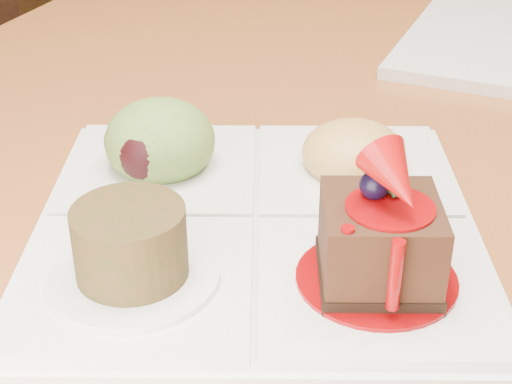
% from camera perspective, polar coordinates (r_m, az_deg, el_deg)
% --- Properties ---
extents(dining_table, '(1.00, 1.80, 0.75)m').
position_cam_1_polar(dining_table, '(0.88, 14.98, 6.25)').
color(dining_table, brown).
rests_on(dining_table, ground).
extents(sampler_plate, '(0.35, 0.35, 0.11)m').
position_cam_1_polar(sampler_plate, '(0.49, -0.26, -1.12)').
color(sampler_plate, silver).
rests_on(sampler_plate, dining_table).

